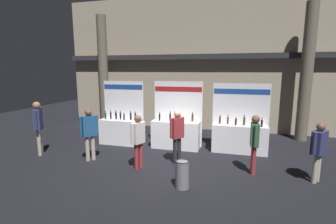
# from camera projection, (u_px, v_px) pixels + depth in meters

# --- Properties ---
(ground_plane) EXTENTS (26.57, 26.57, 0.00)m
(ground_plane) POSITION_uv_depth(u_px,v_px,m) (170.00, 165.00, 7.49)
(ground_plane) COLOR black
(hall_colonnade) EXTENTS (13.28, 1.27, 6.32)m
(hall_colonnade) POSITION_uv_depth(u_px,v_px,m) (197.00, 64.00, 11.63)
(hall_colonnade) COLOR tan
(hall_colonnade) RESTS_ON ground_plane
(exhibitor_booth_0) EXTENTS (1.67, 0.66, 2.44)m
(exhibitor_booth_0) POSITION_uv_depth(u_px,v_px,m) (121.00, 128.00, 9.64)
(exhibitor_booth_0) COLOR white
(exhibitor_booth_0) RESTS_ON ground_plane
(exhibitor_booth_1) EXTENTS (1.84, 0.66, 2.46)m
(exhibitor_booth_1) POSITION_uv_depth(u_px,v_px,m) (176.00, 131.00, 9.11)
(exhibitor_booth_1) COLOR white
(exhibitor_booth_1) RESTS_ON ground_plane
(exhibitor_booth_2) EXTENTS (1.97, 0.66, 2.41)m
(exhibitor_booth_2) POSITION_uv_depth(u_px,v_px,m) (239.00, 135.00, 8.66)
(exhibitor_booth_2) COLOR white
(exhibitor_booth_2) RESTS_ON ground_plane
(trash_bin) EXTENTS (0.34, 0.34, 0.70)m
(trash_bin) POSITION_uv_depth(u_px,v_px,m) (182.00, 174.00, 6.01)
(trash_bin) COLOR slate
(trash_bin) RESTS_ON ground_plane
(visitor_0) EXTENTS (0.35, 0.50, 1.61)m
(visitor_0) POSITION_uv_depth(u_px,v_px,m) (138.00, 137.00, 7.11)
(visitor_0) COLOR maroon
(visitor_0) RESTS_ON ground_plane
(visitor_1) EXTENTS (0.40, 0.45, 1.67)m
(visitor_1) POSITION_uv_depth(u_px,v_px,m) (177.00, 132.00, 7.53)
(visitor_1) COLOR #23232D
(visitor_1) RESTS_ON ground_plane
(visitor_2) EXTENTS (0.22, 0.51, 1.67)m
(visitor_2) POSITION_uv_depth(u_px,v_px,m) (254.00, 140.00, 6.74)
(visitor_2) COLOR maroon
(visitor_2) RESTS_ON ground_plane
(visitor_3) EXTENTS (0.44, 0.45, 1.68)m
(visitor_3) POSITION_uv_depth(u_px,v_px,m) (89.00, 130.00, 7.76)
(visitor_3) COLOR #ADA393
(visitor_3) RESTS_ON ground_plane
(visitor_4) EXTENTS (0.39, 0.53, 1.83)m
(visitor_4) POSITION_uv_depth(u_px,v_px,m) (38.00, 123.00, 8.27)
(visitor_4) COLOR #ADA393
(visitor_4) RESTS_ON ground_plane
(visitor_5) EXTENTS (0.45, 0.49, 1.58)m
(visitor_5) POSITION_uv_depth(u_px,v_px,m) (319.00, 147.00, 6.23)
(visitor_5) COLOR #ADA393
(visitor_5) RESTS_ON ground_plane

